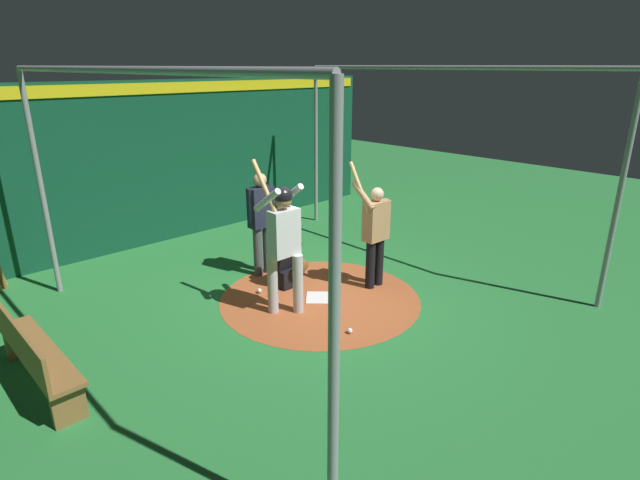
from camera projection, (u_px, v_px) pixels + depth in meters
ground_plane at (320, 298)px, 7.72m from camera, size 26.24×26.24×0.00m
dirt_circle at (320, 298)px, 7.72m from camera, size 3.05×3.05×0.01m
home_plate at (320, 298)px, 7.72m from camera, size 0.59×0.59×0.01m
batter at (283, 237)px, 6.93m from camera, size 0.68×0.49×2.19m
catcher at (287, 263)px, 8.05m from camera, size 0.58×0.40×0.98m
umpire at (261, 219)px, 8.32m from camera, size 0.22×0.49×1.75m
visitor at (375, 230)px, 7.85m from camera, size 0.54×0.50×2.01m
back_wall at (174, 160)px, 10.08m from camera, size 0.22×10.24×3.13m
cage_frame at (320, 144)px, 6.94m from camera, size 6.17×5.66×3.38m
bench at (32, 352)px, 5.44m from camera, size 1.94×0.36×0.85m
baseball_0 at (303, 271)px, 8.62m from camera, size 0.07×0.07×0.07m
baseball_1 at (350, 331)px, 6.70m from camera, size 0.07×0.07×0.07m
baseball_2 at (259, 291)px, 7.88m from camera, size 0.07×0.07×0.07m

